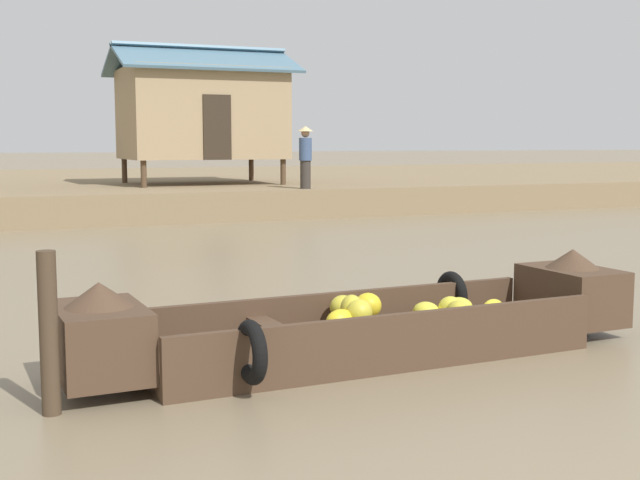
{
  "coord_description": "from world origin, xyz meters",
  "views": [
    {
      "loc": [
        -3.46,
        -1.57,
        2.01
      ],
      "look_at": [
        0.32,
        7.29,
        0.87
      ],
      "focal_mm": 46.86,
      "sensor_mm": 36.0,
      "label": 1
    }
  ],
  "objects": [
    {
      "name": "ground_plane",
      "position": [
        0.0,
        10.0,
        0.0
      ],
      "size": [
        300.0,
        300.0,
        0.0
      ],
      "primitive_type": "plane",
      "color": "#7A6B51"
    },
    {
      "name": "riverbank_strip",
      "position": [
        0.0,
        28.47,
        0.38
      ],
      "size": [
        160.0,
        20.0,
        0.76
      ],
      "primitive_type": "cube",
      "color": "#7F6B4C",
      "rests_on": "ground"
    },
    {
      "name": "banana_boat",
      "position": [
        -0.03,
        5.29,
        0.31
      ],
      "size": [
        5.63,
        2.02,
        0.89
      ],
      "color": "#473323",
      "rests_on": "ground"
    },
    {
      "name": "stilt_house_mid_right",
      "position": [
        3.08,
        22.71,
        2.89
      ],
      "size": [
        5.16,
        3.83,
        4.05
      ],
      "color": "#4C3826",
      "rests_on": "riverbank_strip"
    },
    {
      "name": "vendor_person",
      "position": [
        4.92,
        19.06,
        1.69
      ],
      "size": [
        0.44,
        0.44,
        1.66
      ],
      "color": "#332D28",
      "rests_on": "riverbank_strip"
    },
    {
      "name": "mooring_post",
      "position": [
        -2.94,
        4.72,
        0.61
      ],
      "size": [
        0.14,
        0.14,
        1.23
      ],
      "primitive_type": "cylinder",
      "color": "#423323",
      "rests_on": "ground"
    }
  ]
}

